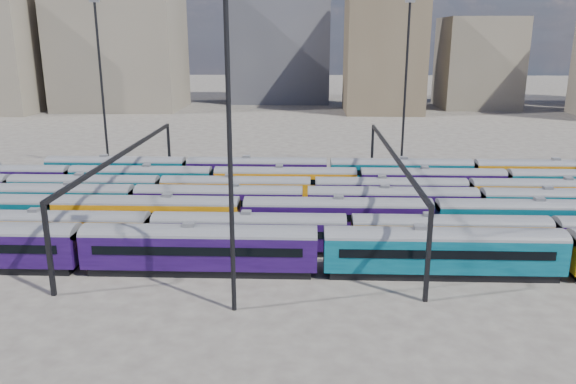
{
  "coord_description": "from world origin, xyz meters",
  "views": [
    {
      "loc": [
        0.53,
        -61.05,
        20.35
      ],
      "look_at": [
        -1.68,
        1.29,
        3.0
      ],
      "focal_mm": 35.0,
      "sensor_mm": 36.0,
      "label": 1
    }
  ],
  "objects_px": {
    "rake_2": "(337,212)",
    "mast_2": "(229,130)",
    "rake_0": "(200,244)",
    "rake_1": "(249,228)"
  },
  "relations": [
    {
      "from": "rake_2",
      "to": "rake_0",
      "type": "bearing_deg",
      "value": -141.54
    },
    {
      "from": "rake_2",
      "to": "mast_2",
      "type": "distance_m",
      "value": 22.24
    },
    {
      "from": "rake_0",
      "to": "mast_2",
      "type": "height_order",
      "value": "mast_2"
    },
    {
      "from": "rake_1",
      "to": "rake_2",
      "type": "bearing_deg",
      "value": 29.78
    },
    {
      "from": "rake_0",
      "to": "rake_1",
      "type": "relative_size",
      "value": 1.11
    },
    {
      "from": "rake_0",
      "to": "rake_1",
      "type": "xyz_separation_m",
      "value": [
        3.85,
        5.0,
        -0.27
      ]
    },
    {
      "from": "rake_0",
      "to": "rake_2",
      "type": "relative_size",
      "value": 1.48
    },
    {
      "from": "rake_2",
      "to": "mast_2",
      "type": "height_order",
      "value": "mast_2"
    },
    {
      "from": "rake_2",
      "to": "mast_2",
      "type": "relative_size",
      "value": 3.9
    },
    {
      "from": "rake_0",
      "to": "mast_2",
      "type": "distance_m",
      "value": 13.79
    }
  ]
}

